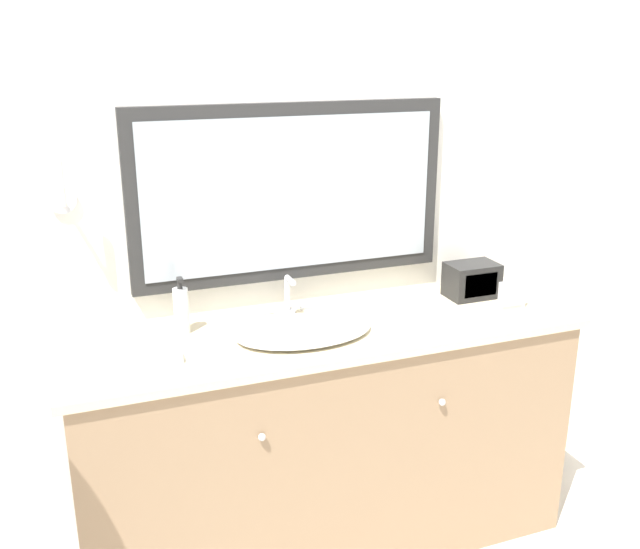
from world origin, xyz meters
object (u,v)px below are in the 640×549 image
soap_bottle (181,310)px  appliance_box (472,280)px  picture_frame (512,296)px  sink_basin (303,329)px

soap_bottle → appliance_box: size_ratio=1.04×
soap_bottle → picture_frame: size_ratio=1.75×
picture_frame → appliance_box: bearing=107.6°
soap_bottle → appliance_box: soap_bottle is taller
sink_basin → appliance_box: (0.74, 0.13, 0.05)m
sink_basin → appliance_box: sink_basin is taller
appliance_box → sink_basin: bearing=-170.4°
appliance_box → picture_frame: appliance_box is taller
sink_basin → soap_bottle: bearing=157.5°
picture_frame → soap_bottle: bearing=169.7°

